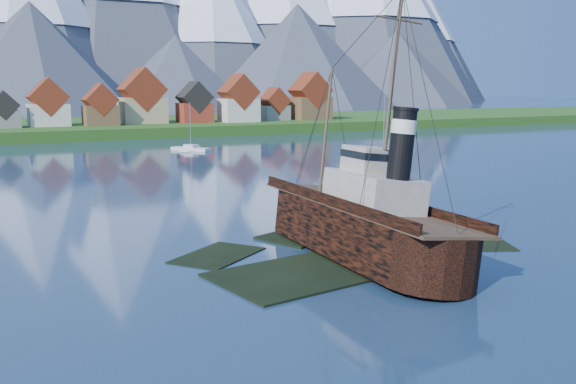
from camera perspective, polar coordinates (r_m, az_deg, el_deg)
name	(u,v)px	position (r m, az deg, el deg)	size (l,w,h in m)	color
ground	(345,259)	(54.27, 5.05, -5.95)	(1400.00, 1400.00, 0.00)	#1B324E
shoal	(348,255)	(57.04, 5.36, -5.56)	(31.71, 21.24, 1.14)	black
shore_bank	(49,133)	(216.15, -20.48, 4.96)	(600.00, 80.00, 3.20)	#1F4D16
seawall	(70,142)	(178.66, -18.81, 4.25)	(600.00, 2.50, 2.00)	#3F3D38
tugboat_wreck	(348,220)	(55.72, 5.37, -2.46)	(6.79, 29.26, 23.19)	black
sailboat_d	(383,161)	(123.34, 8.45, 2.73)	(6.70, 9.58, 13.10)	silver
sailboat_e	(191,149)	(147.47, -8.63, 3.77)	(7.31, 9.49, 11.28)	silver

